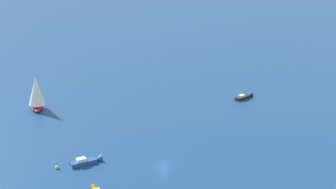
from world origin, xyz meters
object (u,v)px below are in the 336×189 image
Objects in this scene: sailboat_offshore at (36,92)px; marker_buoy at (57,167)px; motorboat_trailing at (88,161)px; motorboat_far_port at (245,97)px.

sailboat_offshore is 48.85m from marker_buoy.
sailboat_offshore is 6.41× the size of marker_buoy.
motorboat_trailing reaches higher than marker_buoy.
motorboat_far_port is 74.85m from sailboat_offshore.
motorboat_trailing is at bearing 74.71° from marker_buoy.
motorboat_trailing is at bearing -8.75° from sailboat_offshore.
sailboat_offshore is (-35.48, -65.67, 5.54)m from motorboat_far_port.
motorboat_trailing is (12.67, -73.09, 0.12)m from motorboat_far_port.
marker_buoy is (10.36, -81.54, -0.22)m from motorboat_far_port.
sailboat_offshore reaches higher than motorboat_far_port.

